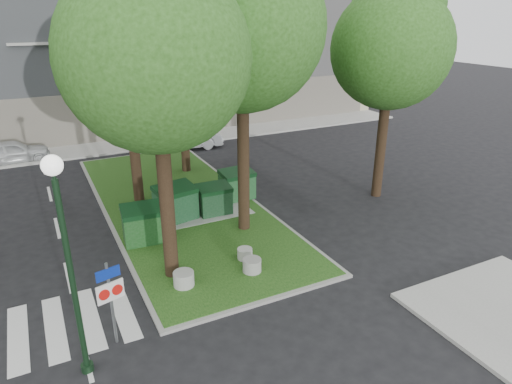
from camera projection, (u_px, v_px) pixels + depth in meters
ground at (248, 306)px, 13.22m from camera, size 120.00×120.00×0.00m
median_island at (179, 204)px, 20.03m from camera, size 6.00×16.00×0.12m
median_kerb at (179, 204)px, 20.04m from camera, size 6.30×16.30×0.10m
sidewalk_corner at (506, 309)px, 13.02m from camera, size 5.00×4.00×0.12m
building_sidewalk at (119, 146)px, 28.52m from camera, size 42.00×3.00×0.12m
zebra_crossing at (106, 314)px, 12.89m from camera, size 5.00×3.00×0.01m
apartment_building at (85, 10)px, 31.78m from camera, size 41.00×12.00×16.00m
tree_median_near_left at (156, 37)px, 12.03m from camera, size 5.20×5.20×10.53m
tree_median_near_right at (243, 10)px, 14.90m from camera, size 5.60×5.60×11.46m
tree_median_mid at (125, 38)px, 17.75m from camera, size 4.80×4.80×9.99m
tree_median_far at (178, 2)px, 21.07m from camera, size 5.80×5.80×11.93m
tree_street_right at (393, 36)px, 18.62m from camera, size 5.00×5.00×10.06m
dumpster_a at (144, 224)px, 16.47m from camera, size 1.59×1.18×1.40m
dumpster_b at (176, 203)px, 18.19m from camera, size 1.76×1.38×1.47m
dumpster_c at (214, 199)px, 18.79m from camera, size 1.38×0.98×1.26m
dumpster_d at (237, 185)px, 20.25m from camera, size 1.52×1.11×1.35m
bollard_left at (184, 279)px, 13.93m from camera, size 0.64×0.64×0.46m
bollard_right at (245, 254)px, 15.46m from camera, size 0.52×0.52×0.37m
bollard_mid at (252, 265)px, 14.70m from camera, size 0.61×0.61×0.43m
litter_bin at (232, 188)px, 20.65m from camera, size 0.44×0.44×0.76m
street_lamp at (66, 245)px, 9.61m from camera, size 0.43×0.43×5.37m
traffic_sign_pole at (110, 293)px, 11.24m from camera, size 0.69×0.21×2.34m
car_white at (12, 152)px, 25.36m from camera, size 3.88×1.74×1.30m
car_silver at (184, 137)px, 27.89m from camera, size 4.77×2.07×1.53m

